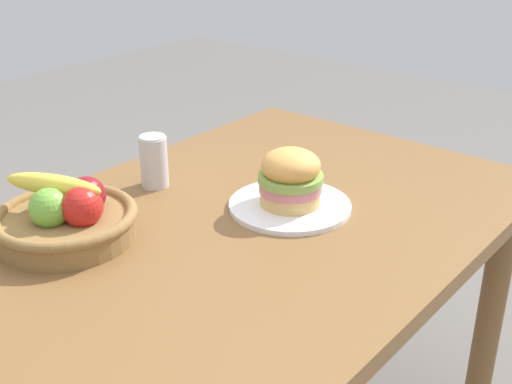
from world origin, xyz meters
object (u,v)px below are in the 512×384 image
object	(u,v)px
soda_can	(154,161)
fruit_basket	(66,216)
sandwich	(291,177)
plate	(290,206)

from	to	relation	value
soda_can	fruit_basket	bearing A→B (deg)	-169.28
soda_can	sandwich	bearing A→B (deg)	-71.76
plate	soda_can	distance (m)	0.34
sandwich	soda_can	distance (m)	0.34
soda_can	plate	bearing A→B (deg)	-71.76
plate	fruit_basket	distance (m)	0.48
fruit_basket	plate	bearing A→B (deg)	-34.06
sandwich	fruit_basket	xyz separation A→B (m)	(-0.40, 0.27, -0.03)
plate	soda_can	xyz separation A→B (m)	(-0.11, 0.32, 0.06)
soda_can	fruit_basket	xyz separation A→B (m)	(-0.29, -0.05, -0.01)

